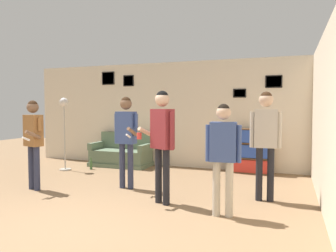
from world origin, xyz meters
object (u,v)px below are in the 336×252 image
person_player_foreground_center (126,132)px  bookshelf (250,151)px  couch (122,155)px  person_spectator_near_bookshelf (223,148)px  person_watcher_holding_cup (162,134)px  bottle_on_floor (91,165)px  floor_lamp (64,118)px  person_spectator_far_right (266,133)px  person_player_foreground_left (33,135)px

person_player_foreground_center → bookshelf: bearing=48.9°
couch → bookshelf: 3.29m
person_spectator_near_bookshelf → person_watcher_holding_cup: bearing=165.6°
person_watcher_holding_cup → bottle_on_floor: (-2.72, 2.07, -1.01)m
floor_lamp → person_spectator_far_right: 4.89m
couch → bottle_on_floor: (-0.46, -0.74, -0.17)m
person_watcher_holding_cup → person_spectator_near_bookshelf: 1.07m
bookshelf → person_watcher_holding_cup: 3.23m
person_spectator_far_right → bottle_on_floor: size_ratio=6.10×
bookshelf → bottle_on_floor: size_ratio=3.58×
person_spectator_far_right → bookshelf: bearing=102.4°
floor_lamp → person_player_foreground_center: floor_lamp is taller
couch → person_spectator_far_right: size_ratio=0.87×
bookshelf → person_player_foreground_center: bearing=-131.1°
couch → person_watcher_holding_cup: size_ratio=0.87×
bookshelf → person_player_foreground_center: 3.13m
person_player_foreground_left → person_player_foreground_center: size_ratio=0.96×
bookshelf → floor_lamp: floor_lamp is taller
person_player_foreground_center → bottle_on_floor: person_player_foreground_center is taller
person_player_foreground_center → person_player_foreground_left: bearing=-156.0°
bookshelf → person_player_foreground_left: size_ratio=0.63×
person_spectator_far_right → bottle_on_floor: person_spectator_far_right is taller
couch → person_player_foreground_center: 2.59m
person_player_foreground_left → person_spectator_near_bookshelf: (3.59, -0.25, -0.06)m
person_player_foreground_left → bottle_on_floor: bearing=94.2°
person_watcher_holding_cup → bottle_on_floor: size_ratio=6.12×
person_player_foreground_left → person_spectator_far_right: 4.15m
floor_lamp → person_spectator_near_bookshelf: floor_lamp is taller
bookshelf → person_spectator_near_bookshelf: person_spectator_near_bookshelf is taller
couch → bookshelf: size_ratio=1.49×
person_watcher_holding_cup → bookshelf: bearing=71.2°
person_player_foreground_left → bottle_on_floor: size_ratio=5.67×
person_player_foreground_center → person_spectator_near_bookshelf: size_ratio=1.09×
bookshelf → bottle_on_floor: 3.87m
couch → person_watcher_holding_cup: (2.26, -2.81, 0.83)m
person_player_foreground_center → person_watcher_holding_cup: size_ratio=0.96×
person_player_foreground_center → person_watcher_holding_cup: person_watcher_holding_cup is taller
person_spectator_far_right → person_player_foreground_left: bearing=-169.6°
couch → bookshelf: (3.28, 0.20, 0.23)m
person_spectator_near_bookshelf → person_spectator_far_right: person_spectator_far_right is taller
person_watcher_holding_cup → person_spectator_far_right: size_ratio=1.00×
bookshelf → person_spectator_far_right: bearing=-77.6°
couch → person_spectator_far_right: (3.77, -2.07, 0.83)m
bottle_on_floor → person_player_foreground_left: bearing=-85.8°
floor_lamp → bottle_on_floor: (0.54, 0.30, -1.16)m
person_watcher_holding_cup → person_spectator_near_bookshelf: size_ratio=1.13×
floor_lamp → bottle_on_floor: bearing=29.0°
couch → person_spectator_far_right: 4.38m
floor_lamp → person_player_foreground_center: 2.51m
person_player_foreground_center → bottle_on_floor: 2.40m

